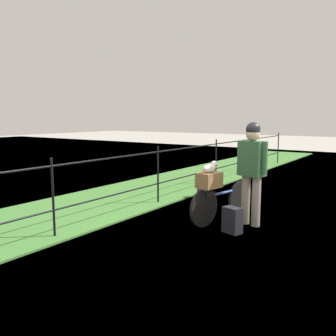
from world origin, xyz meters
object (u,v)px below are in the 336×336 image
(cyclist_person, at_px, (252,164))
(backpack_on_paving, at_px, (232,220))
(bicycle_main, at_px, (222,202))
(mooring_bollard, at_px, (202,190))
(wooden_crate, at_px, (209,180))
(terrier_dog, at_px, (210,168))

(cyclist_person, bearing_deg, backpack_on_paving, 172.93)
(bicycle_main, bearing_deg, mooring_bollard, 40.87)
(bicycle_main, height_order, wooden_crate, wooden_crate)
(wooden_crate, height_order, backpack_on_paving, wooden_crate)
(cyclist_person, distance_m, backpack_on_paving, 0.98)
(backpack_on_paving, distance_m, mooring_bollard, 2.38)
(wooden_crate, height_order, cyclist_person, cyclist_person)
(backpack_on_paving, bearing_deg, terrier_dog, 179.41)
(bicycle_main, relative_size, terrier_dog, 4.93)
(bicycle_main, relative_size, mooring_bollard, 4.30)
(terrier_dog, xyz_separation_m, cyclist_person, (0.40, -0.54, 0.05))
(terrier_dog, bearing_deg, mooring_bollard, 33.16)
(bicycle_main, bearing_deg, terrier_dog, 168.20)
(bicycle_main, relative_size, backpack_on_paving, 3.99)
(terrier_dog, bearing_deg, backpack_on_paving, -108.11)
(cyclist_person, bearing_deg, mooring_bollard, 52.36)
(bicycle_main, distance_m, wooden_crate, 0.55)
(bicycle_main, height_order, terrier_dog, terrier_dog)
(cyclist_person, bearing_deg, terrier_dog, 126.26)
(wooden_crate, relative_size, mooring_bollard, 1.02)
(terrier_dog, bearing_deg, bicycle_main, -11.80)
(wooden_crate, bearing_deg, bicycle_main, -11.80)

